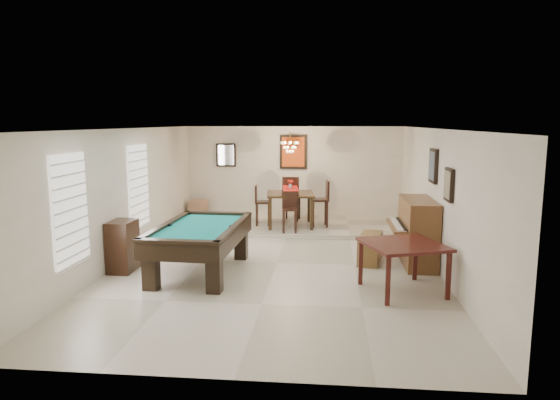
% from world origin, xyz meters
% --- Properties ---
extents(ground_plane, '(6.00, 9.00, 0.02)m').
position_xyz_m(ground_plane, '(0.00, 0.00, -0.01)').
color(ground_plane, beige).
extents(wall_back, '(6.00, 0.04, 2.60)m').
position_xyz_m(wall_back, '(0.00, 4.50, 1.30)').
color(wall_back, silver).
rests_on(wall_back, ground_plane).
extents(wall_front, '(6.00, 0.04, 2.60)m').
position_xyz_m(wall_front, '(0.00, -4.50, 1.30)').
color(wall_front, silver).
rests_on(wall_front, ground_plane).
extents(wall_left, '(0.04, 9.00, 2.60)m').
position_xyz_m(wall_left, '(-3.00, 0.00, 1.30)').
color(wall_left, silver).
rests_on(wall_left, ground_plane).
extents(wall_right, '(0.04, 9.00, 2.60)m').
position_xyz_m(wall_right, '(3.00, 0.00, 1.30)').
color(wall_right, silver).
rests_on(wall_right, ground_plane).
extents(ceiling, '(6.00, 9.00, 0.04)m').
position_xyz_m(ceiling, '(0.00, 0.00, 2.60)').
color(ceiling, white).
rests_on(ceiling, wall_back).
extents(dining_step, '(6.00, 2.50, 0.12)m').
position_xyz_m(dining_step, '(0.00, 3.25, 0.06)').
color(dining_step, beige).
rests_on(dining_step, ground_plane).
extents(window_left_front, '(0.06, 1.00, 1.70)m').
position_xyz_m(window_left_front, '(-2.97, -2.20, 1.40)').
color(window_left_front, white).
rests_on(window_left_front, wall_left).
extents(window_left_rear, '(0.06, 1.00, 1.70)m').
position_xyz_m(window_left_rear, '(-2.97, 0.60, 1.40)').
color(window_left_rear, white).
rests_on(window_left_rear, wall_left).
extents(pool_table, '(1.49, 2.62, 0.85)m').
position_xyz_m(pool_table, '(-1.32, -0.76, 0.43)').
color(pool_table, black).
rests_on(pool_table, ground_plane).
extents(square_table, '(1.50, 1.50, 0.81)m').
position_xyz_m(square_table, '(2.19, -1.46, 0.40)').
color(square_table, '#37120D').
rests_on(square_table, ground_plane).
extents(upright_piano, '(0.85, 1.52, 1.27)m').
position_xyz_m(upright_piano, '(2.55, 0.20, 0.63)').
color(upright_piano, brown).
rests_on(upright_piano, ground_plane).
extents(piano_bench, '(0.57, 1.03, 0.54)m').
position_xyz_m(piano_bench, '(1.82, 0.26, 0.27)').
color(piano_bench, brown).
rests_on(piano_bench, ground_plane).
extents(apothecary_chest, '(0.42, 0.63, 0.94)m').
position_xyz_m(apothecary_chest, '(-2.77, -0.80, 0.47)').
color(apothecary_chest, black).
rests_on(apothecary_chest, ground_plane).
extents(dining_table, '(1.28, 1.28, 0.96)m').
position_xyz_m(dining_table, '(0.03, 2.95, 0.60)').
color(dining_table, black).
rests_on(dining_table, dining_step).
extents(flower_vase, '(0.16, 0.16, 0.22)m').
position_xyz_m(flower_vase, '(0.03, 2.95, 1.19)').
color(flower_vase, red).
rests_on(flower_vase, dining_table).
extents(dining_chair_south, '(0.39, 0.39, 0.96)m').
position_xyz_m(dining_chair_south, '(0.07, 2.23, 0.60)').
color(dining_chair_south, black).
rests_on(dining_chair_south, dining_step).
extents(dining_chair_north, '(0.48, 0.48, 1.18)m').
position_xyz_m(dining_chair_north, '(0.02, 3.68, 0.71)').
color(dining_chair_north, black).
rests_on(dining_chair_north, dining_step).
extents(dining_chair_west, '(0.41, 0.41, 1.02)m').
position_xyz_m(dining_chair_west, '(-0.67, 2.98, 0.63)').
color(dining_chair_west, black).
rests_on(dining_chair_west, dining_step).
extents(dining_chair_east, '(0.48, 0.48, 1.16)m').
position_xyz_m(dining_chair_east, '(0.77, 2.99, 0.70)').
color(dining_chair_east, black).
rests_on(dining_chair_east, dining_step).
extents(corner_bench, '(0.49, 0.57, 0.45)m').
position_xyz_m(corner_bench, '(-2.64, 4.05, 0.34)').
color(corner_bench, '#AA7A5C').
rests_on(corner_bench, dining_step).
extents(chandelier, '(0.44, 0.44, 0.60)m').
position_xyz_m(chandelier, '(0.00, 3.20, 2.20)').
color(chandelier, '#FFE5B2').
rests_on(chandelier, ceiling).
extents(back_painting, '(0.75, 0.06, 0.95)m').
position_xyz_m(back_painting, '(0.00, 4.46, 1.90)').
color(back_painting, '#D84C14').
rests_on(back_painting, wall_back).
extents(back_mirror, '(0.55, 0.06, 0.65)m').
position_xyz_m(back_mirror, '(-1.90, 4.46, 1.80)').
color(back_mirror, white).
rests_on(back_mirror, wall_back).
extents(right_picture_upper, '(0.06, 0.55, 0.65)m').
position_xyz_m(right_picture_upper, '(2.96, 0.30, 1.90)').
color(right_picture_upper, slate).
rests_on(right_picture_upper, wall_right).
extents(right_picture_lower, '(0.06, 0.45, 0.55)m').
position_xyz_m(right_picture_lower, '(2.96, -1.00, 1.70)').
color(right_picture_lower, gray).
rests_on(right_picture_lower, wall_right).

